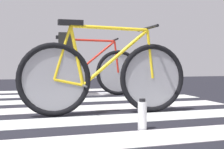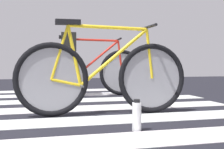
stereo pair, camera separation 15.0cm
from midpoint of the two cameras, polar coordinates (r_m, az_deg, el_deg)
The scene contains 6 objects.
ground at distance 3.17m, azimuth -18.59°, elevation -7.61°, with size 18.00×14.00×0.02m.
crosswalk_markings at distance 3.18m, azimuth -18.71°, elevation -7.36°, with size 5.47×5.76×0.00m.
bicycle_1_of_2 at distance 3.16m, azimuth -2.56°, elevation -0.31°, with size 1.74×0.52×0.93m.
bicycle_2_of_2 at distance 4.96m, azimuth -5.52°, elevation 0.61°, with size 1.73×0.52×0.93m.
cyclist_2_of_2 at distance 4.94m, azimuth -9.13°, elevation 3.38°, with size 0.36×0.43×0.97m.
water_bottle at distance 2.47m, azimuth 3.86°, elevation -7.35°, with size 0.07×0.07×0.24m.
Camera 1 is at (-0.01, -3.12, 0.55)m, focal length 50.81 mm.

